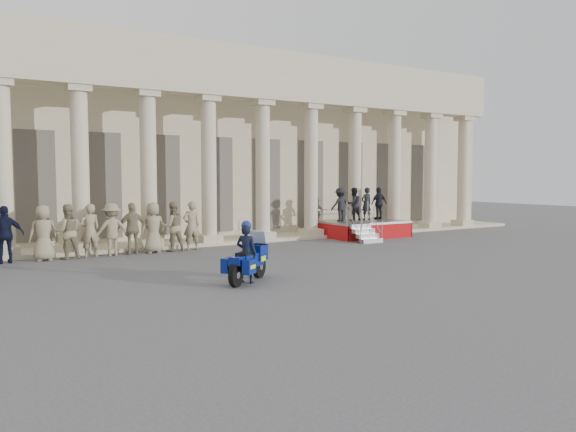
{
  "coord_description": "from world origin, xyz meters",
  "views": [
    {
      "loc": [
        -8.25,
        -14.01,
        2.91
      ],
      "look_at": [
        1.51,
        1.93,
        1.6
      ],
      "focal_mm": 35.0,
      "sensor_mm": 36.0,
      "label": 1
    }
  ],
  "objects": [
    {
      "name": "ground",
      "position": [
        0.0,
        0.0,
        0.0
      ],
      "size": [
        90.0,
        90.0,
        0.0
      ],
      "primitive_type": "plane",
      "color": "#4C4C4F",
      "rests_on": "ground"
    },
    {
      "name": "building",
      "position": [
        -0.0,
        14.74,
        4.52
      ],
      "size": [
        40.0,
        12.5,
        9.0
      ],
      "color": "#C0B290",
      "rests_on": "ground"
    },
    {
      "name": "reviewing_stand",
      "position": [
        8.81,
        7.26,
        1.23
      ],
      "size": [
        3.89,
        3.82,
        2.39
      ],
      "color": "gray",
      "rests_on": "ground"
    },
    {
      "name": "motorcycle",
      "position": [
        -1.17,
        -0.34,
        0.59
      ],
      "size": [
        1.8,
        1.53,
        1.37
      ],
      "rotation": [
        0.0,
        0.0,
        0.65
      ],
      "color": "black",
      "rests_on": "ground"
    },
    {
      "name": "rider",
      "position": [
        -1.26,
        -0.42,
        0.86
      ],
      "size": [
        0.67,
        0.71,
        1.72
      ],
      "rotation": [
        0.0,
        0.0,
        2.22
      ],
      "color": "black",
      "rests_on": "ground"
    }
  ]
}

